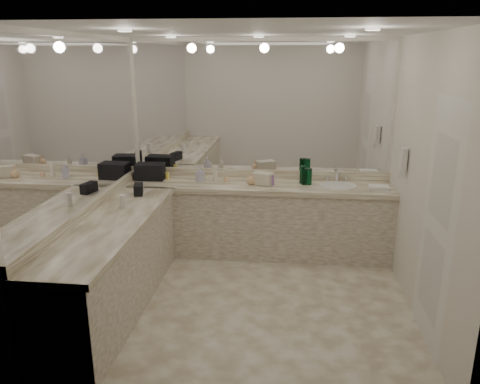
# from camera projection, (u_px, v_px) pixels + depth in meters

# --- Properties ---
(floor) EXTENTS (3.20, 3.20, 0.00)m
(floor) POSITION_uv_depth(u_px,v_px,m) (249.00, 299.00, 4.77)
(floor) COLOR beige
(floor) RESTS_ON ground
(ceiling) EXTENTS (3.20, 3.20, 0.00)m
(ceiling) POSITION_uv_depth(u_px,v_px,m) (251.00, 31.00, 4.04)
(ceiling) COLOR white
(ceiling) RESTS_ON floor
(wall_back) EXTENTS (3.20, 0.02, 2.60)m
(wall_back) POSITION_uv_depth(u_px,v_px,m) (260.00, 146.00, 5.83)
(wall_back) COLOR silver
(wall_back) RESTS_ON floor
(wall_left) EXTENTS (0.02, 3.00, 2.60)m
(wall_left) POSITION_uv_depth(u_px,v_px,m) (87.00, 172.00, 4.57)
(wall_left) COLOR silver
(wall_left) RESTS_ON floor
(wall_right) EXTENTS (0.02, 3.00, 2.60)m
(wall_right) POSITION_uv_depth(u_px,v_px,m) (425.00, 181.00, 4.24)
(wall_right) COLOR silver
(wall_right) RESTS_ON floor
(vanity_back_base) EXTENTS (3.20, 0.60, 0.84)m
(vanity_back_base) POSITION_uv_depth(u_px,v_px,m) (258.00, 221.00, 5.80)
(vanity_back_base) COLOR silver
(vanity_back_base) RESTS_ON floor
(vanity_back_top) EXTENTS (3.20, 0.64, 0.06)m
(vanity_back_top) POSITION_uv_depth(u_px,v_px,m) (258.00, 186.00, 5.66)
(vanity_back_top) COLOR #F1E8CD
(vanity_back_top) RESTS_ON vanity_back_base
(vanity_left_base) EXTENTS (0.60, 2.40, 0.84)m
(vanity_left_base) POSITION_uv_depth(u_px,v_px,m) (113.00, 269.00, 4.50)
(vanity_left_base) COLOR silver
(vanity_left_base) RESTS_ON floor
(vanity_left_top) EXTENTS (0.64, 2.42, 0.06)m
(vanity_left_top) POSITION_uv_depth(u_px,v_px,m) (110.00, 225.00, 4.37)
(vanity_left_top) COLOR #F1E8CD
(vanity_left_top) RESTS_ON vanity_left_base
(backsplash_back) EXTENTS (3.20, 0.04, 0.10)m
(backsplash_back) POSITION_uv_depth(u_px,v_px,m) (260.00, 174.00, 5.92)
(backsplash_back) COLOR #F1E8CD
(backsplash_back) RESTS_ON vanity_back_top
(backsplash_left) EXTENTS (0.04, 3.00, 0.10)m
(backsplash_left) POSITION_uv_depth(u_px,v_px,m) (92.00, 206.00, 4.67)
(backsplash_left) COLOR #F1E8CD
(backsplash_left) RESTS_ON vanity_left_top
(mirror_back) EXTENTS (3.12, 0.01, 1.55)m
(mirror_back) POSITION_uv_depth(u_px,v_px,m) (261.00, 108.00, 5.69)
(mirror_back) COLOR white
(mirror_back) RESTS_ON wall_back
(mirror_left) EXTENTS (0.01, 2.92, 1.55)m
(mirror_left) POSITION_uv_depth(u_px,v_px,m) (84.00, 123.00, 4.43)
(mirror_left) COLOR white
(mirror_left) RESTS_ON wall_left
(sink) EXTENTS (0.44, 0.44, 0.03)m
(sink) POSITION_uv_depth(u_px,v_px,m) (338.00, 186.00, 5.57)
(sink) COLOR white
(sink) RESTS_ON vanity_back_top
(faucet) EXTENTS (0.24, 0.16, 0.14)m
(faucet) POSITION_uv_depth(u_px,v_px,m) (337.00, 176.00, 5.74)
(faucet) COLOR silver
(faucet) RESTS_ON vanity_back_top
(wall_phone) EXTENTS (0.06, 0.10, 0.24)m
(wall_phone) POSITION_uv_depth(u_px,v_px,m) (404.00, 159.00, 4.90)
(wall_phone) COLOR white
(wall_phone) RESTS_ON wall_right
(door) EXTENTS (0.02, 0.82, 2.10)m
(door) POSITION_uv_depth(u_px,v_px,m) (437.00, 226.00, 3.84)
(door) COLOR white
(door) RESTS_ON wall_right
(black_toiletry_bag) EXTENTS (0.36, 0.24, 0.20)m
(black_toiletry_bag) POSITION_uv_depth(u_px,v_px,m) (150.00, 171.00, 5.83)
(black_toiletry_bag) COLOR black
(black_toiletry_bag) RESTS_ON vanity_back_top
(black_bag_spill) EXTENTS (0.14, 0.22, 0.11)m
(black_bag_spill) POSITION_uv_depth(u_px,v_px,m) (139.00, 189.00, 5.21)
(black_bag_spill) COLOR black
(black_bag_spill) RESTS_ON vanity_left_top
(cream_cosmetic_case) EXTENTS (0.28, 0.23, 0.14)m
(cream_cosmetic_case) POSITION_uv_depth(u_px,v_px,m) (263.00, 179.00, 5.60)
(cream_cosmetic_case) COLOR beige
(cream_cosmetic_case) RESTS_ON vanity_back_top
(hand_towel) EXTENTS (0.24, 0.17, 0.04)m
(hand_towel) POSITION_uv_depth(u_px,v_px,m) (379.00, 188.00, 5.42)
(hand_towel) COLOR white
(hand_towel) RESTS_ON vanity_back_top
(lotion_left) EXTENTS (0.06, 0.06, 0.15)m
(lotion_left) POSITION_uv_depth(u_px,v_px,m) (123.00, 201.00, 4.74)
(lotion_left) COLOR white
(lotion_left) RESTS_ON vanity_left_top
(soap_bottle_a) EXTENTS (0.08, 0.08, 0.19)m
(soap_bottle_a) POSITION_uv_depth(u_px,v_px,m) (215.00, 174.00, 5.73)
(soap_bottle_a) COLOR silver
(soap_bottle_a) RESTS_ON vanity_back_top
(soap_bottle_b) EXTENTS (0.11, 0.11, 0.19)m
(soap_bottle_b) POSITION_uv_depth(u_px,v_px,m) (200.00, 174.00, 5.73)
(soap_bottle_b) COLOR silver
(soap_bottle_b) RESTS_ON vanity_back_top
(soap_bottle_c) EXTENTS (0.13, 0.13, 0.15)m
(soap_bottle_c) POSITION_uv_depth(u_px,v_px,m) (251.00, 178.00, 5.60)
(soap_bottle_c) COLOR #E3B684
(soap_bottle_c) RESTS_ON vanity_back_top
(green_bottle_0) EXTENTS (0.07, 0.07, 0.20)m
(green_bottle_0) POSITION_uv_depth(u_px,v_px,m) (304.00, 176.00, 5.60)
(green_bottle_0) COLOR #0A5229
(green_bottle_0) RESTS_ON vanity_back_top
(green_bottle_1) EXTENTS (0.06, 0.06, 0.21)m
(green_bottle_1) POSITION_uv_depth(u_px,v_px,m) (302.00, 175.00, 5.65)
(green_bottle_1) COLOR #0A5229
(green_bottle_1) RESTS_ON vanity_back_top
(green_bottle_2) EXTENTS (0.07, 0.07, 0.20)m
(green_bottle_2) POSITION_uv_depth(u_px,v_px,m) (309.00, 177.00, 5.59)
(green_bottle_2) COLOR #0A5229
(green_bottle_2) RESTS_ON vanity_back_top
(amenity_bottle_0) EXTENTS (0.07, 0.07, 0.12)m
(amenity_bottle_0) POSITION_uv_depth(u_px,v_px,m) (271.00, 180.00, 5.58)
(amenity_bottle_0) COLOR #9966B2
(amenity_bottle_0) RESTS_ON vanity_back_top
(amenity_bottle_1) EXTENTS (0.05, 0.05, 0.10)m
(amenity_bottle_1) POSITION_uv_depth(u_px,v_px,m) (161.00, 176.00, 5.82)
(amenity_bottle_1) COLOR silver
(amenity_bottle_1) RESTS_ON vanity_back_top
(amenity_bottle_2) EXTENTS (0.05, 0.05, 0.15)m
(amenity_bottle_2) POSITION_uv_depth(u_px,v_px,m) (161.00, 174.00, 5.82)
(amenity_bottle_2) COLOR white
(amenity_bottle_2) RESTS_ON vanity_back_top
(amenity_bottle_3) EXTENTS (0.05, 0.05, 0.09)m
(amenity_bottle_3) POSITION_uv_depth(u_px,v_px,m) (167.00, 176.00, 5.84)
(amenity_bottle_3) COLOR #F2D84C
(amenity_bottle_3) RESTS_ON vanity_back_top
(amenity_bottle_4) EXTENTS (0.06, 0.06, 0.06)m
(amenity_bottle_4) POSITION_uv_depth(u_px,v_px,m) (226.00, 179.00, 5.74)
(amenity_bottle_4) COLOR #E0B28C
(amenity_bottle_4) RESTS_ON vanity_back_top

